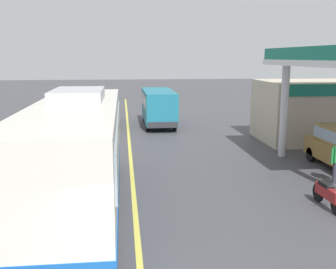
% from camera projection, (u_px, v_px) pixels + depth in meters
% --- Properties ---
extents(ground, '(120.00, 120.00, 0.00)m').
position_uv_depth(ground, '(128.00, 130.00, 26.40)').
color(ground, '#424247').
extents(lane_divider_stripe, '(0.16, 50.00, 0.01)m').
position_uv_depth(lane_divider_stripe, '(130.00, 147.00, 21.52)').
color(lane_divider_stripe, '#D8CC4C').
rests_on(lane_divider_stripe, ground).
extents(coach_bus_main, '(2.60, 11.04, 3.69)m').
position_uv_depth(coach_bus_main, '(77.00, 156.00, 12.49)').
color(coach_bus_main, silver).
rests_on(coach_bus_main, ground).
extents(minibus_opposing_lane, '(2.04, 6.13, 2.44)m').
position_uv_depth(minibus_opposing_lane, '(158.00, 104.00, 27.97)').
color(minibus_opposing_lane, teal).
rests_on(minibus_opposing_lane, ground).
extents(motorcycle_parked_forecourt, '(0.55, 1.80, 0.92)m').
position_uv_depth(motorcycle_parked_forecourt, '(327.00, 194.00, 12.80)').
color(motorcycle_parked_forecourt, black).
rests_on(motorcycle_parked_forecourt, ground).
extents(car_trailing_behind_bus, '(1.70, 4.20, 1.82)m').
position_uv_depth(car_trailing_behind_bus, '(102.00, 110.00, 28.40)').
color(car_trailing_behind_bus, olive).
rests_on(car_trailing_behind_bus, ground).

